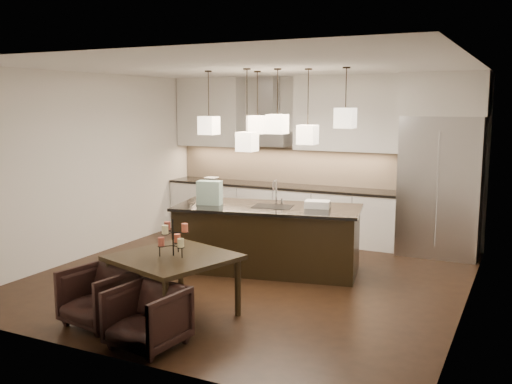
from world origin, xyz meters
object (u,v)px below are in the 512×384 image
at_px(dining_table, 174,286).
at_px(armchair_left, 100,296).
at_px(refrigerator, 441,186).
at_px(armchair_right, 147,317).
at_px(island_body, 268,239).

distance_m(dining_table, armchair_left, 0.80).
height_order(refrigerator, armchair_right, refrigerator).
bearing_deg(refrigerator, armchair_left, -121.64).
bearing_deg(refrigerator, island_body, -136.79).
relative_size(dining_table, armchair_right, 1.75).
distance_m(refrigerator, armchair_right, 5.25).
xyz_separation_m(dining_table, armchair_right, (0.23, -0.80, -0.05)).
bearing_deg(dining_table, armchair_right, -56.87).
height_order(dining_table, armchair_left, dining_table).
bearing_deg(armchair_left, dining_table, 52.51).
bearing_deg(armchair_right, island_body, 98.03).
bearing_deg(armchair_left, refrigerator, 67.63).
bearing_deg(refrigerator, armchair_right, -112.55).
relative_size(island_body, armchair_left, 3.66).
xyz_separation_m(dining_table, armchair_left, (-0.58, -0.55, -0.04)).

